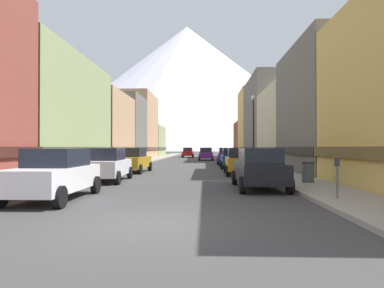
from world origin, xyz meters
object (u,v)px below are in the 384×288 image
(trash_bin_right, at_px, (308,172))
(car_left_0, at_px, (55,174))
(car_left_2, at_px, (133,160))
(car_right_1, at_px, (240,161))
(car_driving_1, at_px, (188,152))
(pedestrian_1, at_px, (254,157))
(parking_meter_near, at_px, (337,172))
(potted_plant_1, at_px, (90,163))
(car_right_2, at_px, (232,158))
(potted_plant_0, at_px, (98,163))
(car_left_1, at_px, (107,165))
(pedestrian_2, at_px, (130,156))
(car_driving_0, at_px, (206,154))
(car_right_0, at_px, (259,168))
(pedestrian_0, at_px, (125,157))
(car_right_3, at_px, (227,156))
(streetlamp_right, at_px, (253,120))

(trash_bin_right, bearing_deg, car_left_0, -155.26)
(car_left_2, height_order, car_right_1, same)
(car_driving_1, distance_m, pedestrian_1, 28.45)
(parking_meter_near, relative_size, trash_bin_right, 1.36)
(car_left_0, bearing_deg, potted_plant_1, 104.02)
(car_right_2, relative_size, trash_bin_right, 4.51)
(parking_meter_near, distance_m, potted_plant_0, 19.80)
(car_driving_1, xyz_separation_m, pedestrian_1, (7.85, -27.35, -0.05))
(car_left_1, relative_size, car_driving_1, 1.02)
(car_right_1, height_order, pedestrian_2, pedestrian_2)
(car_driving_0, bearing_deg, car_left_1, -100.41)
(potted_plant_1, relative_size, pedestrian_1, 0.61)
(car_driving_1, height_order, pedestrian_2, pedestrian_2)
(car_left_2, xyz_separation_m, car_right_2, (7.60, 5.06, 0.00))
(trash_bin_right, bearing_deg, car_right_1, 112.04)
(car_right_0, bearing_deg, car_left_0, -156.92)
(car_driving_0, relative_size, potted_plant_0, 5.47)
(parking_meter_near, bearing_deg, car_right_0, 118.35)
(car_right_0, distance_m, parking_meter_near, 4.11)
(parking_meter_near, relative_size, pedestrian_1, 0.87)
(car_right_1, bearing_deg, potted_plant_0, 160.67)
(car_right_2, bearing_deg, car_left_0, -113.28)
(car_right_0, height_order, potted_plant_1, car_right_0)
(car_left_2, bearing_deg, pedestrian_0, 107.51)
(pedestrian_2, bearing_deg, car_left_1, -81.60)
(car_right_3, relative_size, trash_bin_right, 4.57)
(car_driving_0, xyz_separation_m, potted_plant_0, (-8.60, -20.80, -0.34))
(car_right_2, bearing_deg, car_right_3, 90.02)
(car_right_1, distance_m, pedestrian_1, 10.85)
(car_left_1, bearing_deg, car_right_3, 67.58)
(car_right_0, xyz_separation_m, pedestrian_2, (-10.05, 19.55, 0.00))
(car_left_2, distance_m, parking_meter_near, 16.11)
(car_left_0, distance_m, streetlamp_right, 18.35)
(parking_meter_near, height_order, streetlamp_right, streetlamp_right)
(car_right_3, height_order, potted_plant_1, car_right_3)
(car_right_1, height_order, car_driving_0, same)
(potted_plant_1, distance_m, pedestrian_1, 15.87)
(car_right_1, xyz_separation_m, potted_plant_1, (-10.80, 1.84, -0.21))
(car_right_3, xyz_separation_m, pedestrian_1, (2.45, -3.04, -0.05))
(car_left_1, bearing_deg, trash_bin_right, -8.43)
(potted_plant_0, bearing_deg, parking_meter_near, -49.90)
(car_driving_0, relative_size, pedestrian_1, 2.89)
(streetlamp_right, bearing_deg, car_right_3, 99.80)
(car_right_1, bearing_deg, streetlamp_right, 71.45)
(car_left_1, height_order, car_right_1, same)
(car_right_2, bearing_deg, car_driving_0, 97.00)
(trash_bin_right, height_order, potted_plant_0, trash_bin_right)
(car_right_0, distance_m, pedestrian_2, 21.98)
(potted_plant_0, bearing_deg, pedestrian_2, 84.66)
(car_left_0, xyz_separation_m, pedestrian_2, (-2.45, 22.79, 0.00))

